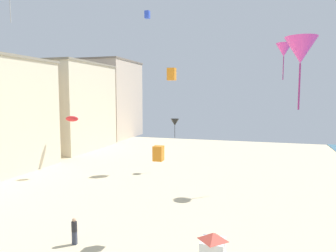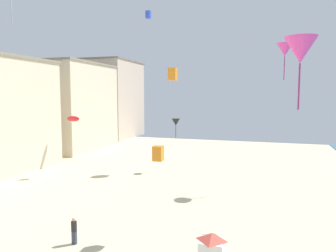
{
  "view_description": "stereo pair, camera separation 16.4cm",
  "coord_description": "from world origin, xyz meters",
  "px_view_note": "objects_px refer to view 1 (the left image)",
  "views": [
    {
      "loc": [
        10.45,
        -2.71,
        8.88
      ],
      "look_at": [
        4.06,
        18.16,
        6.79
      ],
      "focal_mm": 33.64,
      "sensor_mm": 36.0,
      "label": 1
    },
    {
      "loc": [
        10.61,
        -2.66,
        8.88
      ],
      "look_at": [
        4.06,
        18.16,
        6.79
      ],
      "focal_mm": 33.64,
      "sensor_mm": 36.0,
      "label": 2
    }
  ],
  "objects_px": {
    "kite_magenta_delta": "(301,50)",
    "lifeguard_stand": "(213,247)",
    "kite_flyer": "(74,230)",
    "kite_orange_box": "(158,153)",
    "kite_black_delta": "(175,122)",
    "kite_magenta_delta_2": "(284,50)",
    "kite_orange_box_2": "(172,74)",
    "kite_red_parafoil": "(72,119)",
    "kite_blue_box": "(147,15)"
  },
  "relations": [
    {
      "from": "kite_magenta_delta",
      "to": "lifeguard_stand",
      "type": "bearing_deg",
      "value": -133.19
    },
    {
      "from": "kite_flyer",
      "to": "kite_orange_box",
      "type": "xyz_separation_m",
      "value": [
        4.51,
        2.39,
        4.44
      ]
    },
    {
      "from": "lifeguard_stand",
      "to": "kite_black_delta",
      "type": "distance_m",
      "value": 23.3
    },
    {
      "from": "kite_magenta_delta_2",
      "to": "lifeguard_stand",
      "type": "bearing_deg",
      "value": -101.69
    },
    {
      "from": "kite_magenta_delta",
      "to": "kite_orange_box_2",
      "type": "xyz_separation_m",
      "value": [
        -12.28,
        17.65,
        0.15
      ]
    },
    {
      "from": "kite_flyer",
      "to": "kite_magenta_delta_2",
      "type": "relative_size",
      "value": 0.48
    },
    {
      "from": "kite_flyer",
      "to": "kite_magenta_delta",
      "type": "height_order",
      "value": "kite_magenta_delta"
    },
    {
      "from": "lifeguard_stand",
      "to": "kite_orange_box_2",
      "type": "xyz_separation_m",
      "value": [
        -8.41,
        21.77,
        9.59
      ]
    },
    {
      "from": "kite_red_parafoil",
      "to": "kite_magenta_delta_2",
      "type": "distance_m",
      "value": 25.87
    },
    {
      "from": "kite_magenta_delta_2",
      "to": "kite_blue_box",
      "type": "bearing_deg",
      "value": 166.62
    },
    {
      "from": "kite_blue_box",
      "to": "kite_magenta_delta",
      "type": "relative_size",
      "value": 0.23
    },
    {
      "from": "kite_blue_box",
      "to": "kite_black_delta",
      "type": "bearing_deg",
      "value": -1.97
    },
    {
      "from": "kite_flyer",
      "to": "kite_orange_box",
      "type": "distance_m",
      "value": 6.77
    },
    {
      "from": "kite_flyer",
      "to": "kite_black_delta",
      "type": "height_order",
      "value": "kite_black_delta"
    },
    {
      "from": "kite_flyer",
      "to": "kite_black_delta",
      "type": "relative_size",
      "value": 0.72
    },
    {
      "from": "lifeguard_stand",
      "to": "kite_orange_box",
      "type": "distance_m",
      "value": 6.7
    },
    {
      "from": "kite_flyer",
      "to": "lifeguard_stand",
      "type": "xyz_separation_m",
      "value": [
        8.55,
        -1.63,
        0.92
      ]
    },
    {
      "from": "lifeguard_stand",
      "to": "kite_red_parafoil",
      "type": "relative_size",
      "value": 1.42
    },
    {
      "from": "kite_magenta_delta",
      "to": "kite_orange_box_2",
      "type": "bearing_deg",
      "value": 124.83
    },
    {
      "from": "kite_blue_box",
      "to": "kite_magenta_delta_2",
      "type": "xyz_separation_m",
      "value": [
        15.11,
        -3.6,
        -5.2
      ]
    },
    {
      "from": "kite_orange_box",
      "to": "kite_black_delta",
      "type": "distance_m",
      "value": 17.96
    },
    {
      "from": "kite_orange_box_2",
      "to": "kite_black_delta",
      "type": "relative_size",
      "value": 0.63
    },
    {
      "from": "kite_black_delta",
      "to": "kite_magenta_delta_2",
      "type": "relative_size",
      "value": 0.66
    },
    {
      "from": "kite_blue_box",
      "to": "kite_magenta_delta",
      "type": "distance_m",
      "value": 24.31
    },
    {
      "from": "kite_black_delta",
      "to": "kite_red_parafoil",
      "type": "height_order",
      "value": "kite_red_parafoil"
    },
    {
      "from": "kite_flyer",
      "to": "kite_orange_box",
      "type": "height_order",
      "value": "kite_orange_box"
    },
    {
      "from": "kite_orange_box_2",
      "to": "kite_red_parafoil",
      "type": "bearing_deg",
      "value": -172.68
    },
    {
      "from": "kite_orange_box",
      "to": "kite_magenta_delta",
      "type": "height_order",
      "value": "kite_magenta_delta"
    },
    {
      "from": "lifeguard_stand",
      "to": "kite_blue_box",
      "type": "distance_m",
      "value": 29.55
    },
    {
      "from": "kite_blue_box",
      "to": "kite_red_parafoil",
      "type": "relative_size",
      "value": 0.48
    },
    {
      "from": "kite_orange_box",
      "to": "kite_blue_box",
      "type": "relative_size",
      "value": 1.07
    },
    {
      "from": "kite_orange_box",
      "to": "kite_orange_box_2",
      "type": "xyz_separation_m",
      "value": [
        -4.38,
        17.75,
        6.07
      ]
    },
    {
      "from": "kite_orange_box",
      "to": "kite_red_parafoil",
      "type": "distance_m",
      "value": 23.44
    },
    {
      "from": "kite_blue_box",
      "to": "kite_black_delta",
      "type": "xyz_separation_m",
      "value": [
        3.43,
        -0.12,
        -12.63
      ]
    },
    {
      "from": "kite_blue_box",
      "to": "kite_orange_box_2",
      "type": "bearing_deg",
      "value": 2.14
    },
    {
      "from": "kite_flyer",
      "to": "kite_blue_box",
      "type": "height_order",
      "value": "kite_blue_box"
    },
    {
      "from": "kite_flyer",
      "to": "kite_orange_box_2",
      "type": "relative_size",
      "value": 1.13
    },
    {
      "from": "kite_orange_box_2",
      "to": "kite_black_delta",
      "type": "xyz_separation_m",
      "value": [
        0.47,
        -0.23,
        -5.64
      ]
    },
    {
      "from": "kite_flyer",
      "to": "lifeguard_stand",
      "type": "relative_size",
      "value": 0.64
    },
    {
      "from": "kite_flyer",
      "to": "kite_red_parafoil",
      "type": "bearing_deg",
      "value": -88.54
    },
    {
      "from": "kite_blue_box",
      "to": "kite_red_parafoil",
      "type": "height_order",
      "value": "kite_blue_box"
    },
    {
      "from": "lifeguard_stand",
      "to": "kite_orange_box_2",
      "type": "bearing_deg",
      "value": 100.6
    },
    {
      "from": "kite_black_delta",
      "to": "kite_red_parafoil",
      "type": "bearing_deg",
      "value": -173.92
    },
    {
      "from": "kite_orange_box",
      "to": "kite_magenta_delta_2",
      "type": "bearing_deg",
      "value": 61.04
    },
    {
      "from": "kite_orange_box",
      "to": "kite_magenta_delta",
      "type": "xyz_separation_m",
      "value": [
        7.9,
        0.1,
        5.92
      ]
    },
    {
      "from": "kite_magenta_delta",
      "to": "kite_black_delta",
      "type": "distance_m",
      "value": 21.75
    },
    {
      "from": "kite_flyer",
      "to": "lifeguard_stand",
      "type": "distance_m",
      "value": 8.75
    },
    {
      "from": "kite_blue_box",
      "to": "kite_magenta_delta",
      "type": "height_order",
      "value": "kite_blue_box"
    },
    {
      "from": "kite_flyer",
      "to": "kite_red_parafoil",
      "type": "xyz_separation_m",
      "value": [
        -12.48,
        18.52,
        5.09
      ]
    },
    {
      "from": "kite_magenta_delta",
      "to": "kite_orange_box_2",
      "type": "distance_m",
      "value": 21.5
    }
  ]
}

